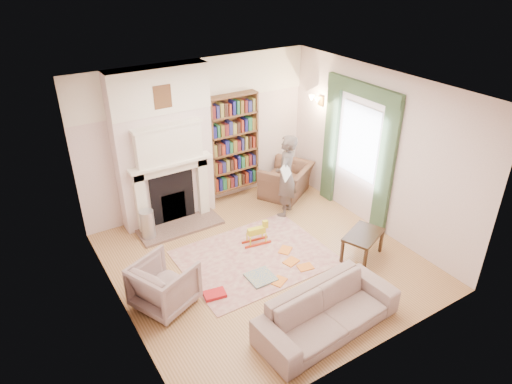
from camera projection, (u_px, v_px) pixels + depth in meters
floor at (264, 261)px, 7.36m from camera, size 4.50×4.50×0.00m
ceiling at (266, 90)px, 6.02m from camera, size 4.50×4.50×0.00m
wall_back at (198, 136)px, 8.37m from camera, size 4.50×0.00×4.50m
wall_front at (376, 264)px, 5.01m from camera, size 4.50×0.00×4.50m
wall_left at (113, 228)px, 5.64m from camera, size 0.00×4.50×4.50m
wall_right at (376, 152)px, 7.74m from camera, size 0.00×4.50×4.50m
fireplace at (164, 149)px, 7.88m from camera, size 1.70×0.58×2.80m
bookcase at (233, 143)px, 8.68m from camera, size 1.00×0.24×1.85m
window at (359, 141)px, 8.00m from camera, size 0.02×0.90×1.30m
curtain_left at (385, 169)px, 7.58m from camera, size 0.07×0.32×2.40m
curtain_right at (331, 142)px, 8.63m from camera, size 0.07×0.32×2.40m
pelmet at (363, 90)px, 7.54m from camera, size 0.09×1.70×0.24m
wall_sconce at (313, 102)px, 8.51m from camera, size 0.20×0.24×0.24m
rug at (255, 257)px, 7.44m from camera, size 2.35×1.81×0.01m
armchair_reading at (286, 180)px, 9.17m from camera, size 1.28×1.24×0.64m
armchair_left at (164, 285)px, 6.31m from camera, size 1.01×1.00×0.70m
sofa at (328, 312)px, 5.93m from camera, size 2.03×0.92×0.58m
man_reading at (286, 176)px, 8.29m from camera, size 0.69×0.65×1.58m
newspaper at (286, 172)px, 7.97m from camera, size 0.35×0.31×0.25m
coffee_table at (362, 245)px, 7.34m from camera, size 0.82×0.68×0.45m
paraffin_heater at (148, 225)px, 7.79m from camera, size 0.27×0.27×0.55m
rocking_horse at (256, 233)px, 7.68m from camera, size 0.50×0.26×0.42m
board_game at (261, 277)px, 6.95m from camera, size 0.40×0.40×0.03m
game_box_lid at (215, 294)px, 6.60m from camera, size 0.35×0.26×0.05m
comic_annuals at (290, 265)px, 7.24m from camera, size 0.84×0.88×0.02m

